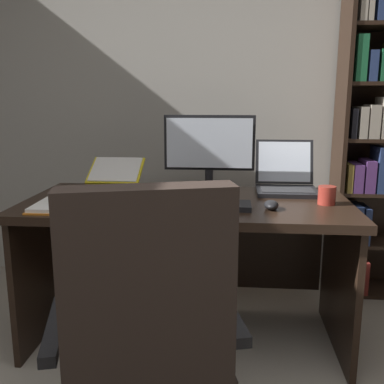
# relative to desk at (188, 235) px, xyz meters

# --- Properties ---
(wall_back) EXTENTS (5.31, 0.12, 2.70)m
(wall_back) POSITION_rel_desk_xyz_m (0.18, 0.83, 0.82)
(wall_back) COLOR #B2ADA3
(wall_back) RESTS_ON ground
(desk) EXTENTS (1.57, 0.75, 0.73)m
(desk) POSITION_rel_desk_xyz_m (0.00, 0.00, 0.00)
(desk) COLOR black
(desk) RESTS_ON ground
(office_chair) EXTENTS (0.69, 0.60, 0.99)m
(office_chair) POSITION_rel_desk_xyz_m (-0.03, -0.94, -0.11)
(office_chair) COLOR black
(office_chair) RESTS_ON ground
(monitor) EXTENTS (0.48, 0.16, 0.40)m
(monitor) POSITION_rel_desk_xyz_m (0.09, 0.17, 0.40)
(monitor) COLOR black
(monitor) RESTS_ON desk
(laptop) EXTENTS (0.31, 0.34, 0.26)m
(laptop) POSITION_rel_desk_xyz_m (0.50, 0.18, 0.26)
(laptop) COLOR black
(laptop) RESTS_ON desk
(keyboard) EXTENTS (0.42, 0.15, 0.02)m
(keyboard) POSITION_rel_desk_xyz_m (0.09, -0.22, 0.21)
(keyboard) COLOR black
(keyboard) RESTS_ON desk
(computer_mouse) EXTENTS (0.06, 0.10, 0.04)m
(computer_mouse) POSITION_rel_desk_xyz_m (0.39, -0.22, 0.22)
(computer_mouse) COLOR black
(computer_mouse) RESTS_ON desk
(reading_stand_with_book) EXTENTS (0.30, 0.28, 0.15)m
(reading_stand_with_book) POSITION_rel_desk_xyz_m (-0.44, 0.24, 0.27)
(reading_stand_with_book) COLOR black
(reading_stand_with_book) RESTS_ON desk
(open_binder) EXTENTS (0.50, 0.30, 0.02)m
(open_binder) POSITION_rel_desk_xyz_m (-0.43, -0.27, 0.21)
(open_binder) COLOR orange
(open_binder) RESTS_ON desk
(notepad) EXTENTS (0.16, 0.22, 0.01)m
(notepad) POSITION_rel_desk_xyz_m (-0.14, -0.11, 0.20)
(notepad) COLOR white
(notepad) RESTS_ON desk
(pen) EXTENTS (0.13, 0.06, 0.01)m
(pen) POSITION_rel_desk_xyz_m (-0.12, -0.11, 0.21)
(pen) COLOR navy
(pen) RESTS_ON notepad
(coffee_mug) EXTENTS (0.08, 0.08, 0.09)m
(coffee_mug) POSITION_rel_desk_xyz_m (0.66, -0.10, 0.24)
(coffee_mug) COLOR maroon
(coffee_mug) RESTS_ON desk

